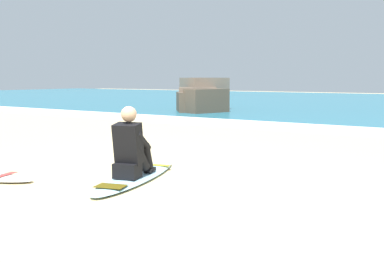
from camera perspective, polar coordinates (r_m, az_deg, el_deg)
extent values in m
plane|color=#CCB584|center=(5.81, -8.74, -7.18)|extent=(80.00, 80.00, 0.00)
cube|color=white|center=(12.63, 15.86, 0.41)|extent=(80.00, 0.90, 0.11)
ellipsoid|color=#9ED1E5|center=(6.36, -6.94, -5.60)|extent=(1.16, 2.45, 0.07)
cube|color=gold|center=(6.96, -4.65, -4.18)|extent=(0.49, 0.23, 0.01)
cube|color=#4C400C|center=(5.68, -10.18, -6.76)|extent=(0.42, 0.33, 0.01)
cube|color=black|center=(6.07, -8.13, -4.85)|extent=(0.38, 0.33, 0.20)
cylinder|color=black|center=(6.25, -8.21, -3.12)|extent=(0.25, 0.43, 0.43)
cylinder|color=black|center=(6.44, -7.51, -3.09)|extent=(0.18, 0.28, 0.42)
cube|color=black|center=(6.54, -7.25, -4.67)|extent=(0.15, 0.24, 0.05)
cylinder|color=black|center=(6.17, -6.55, -3.24)|extent=(0.25, 0.43, 0.43)
cylinder|color=black|center=(6.35, -5.64, -3.21)|extent=(0.18, 0.28, 0.42)
cube|color=black|center=(6.44, -5.32, -4.82)|extent=(0.15, 0.24, 0.05)
cube|color=black|center=(6.05, -8.01, -1.53)|extent=(0.40, 0.37, 0.57)
sphere|color=tan|center=(6.03, -7.95, 2.17)|extent=(0.21, 0.21, 0.21)
cylinder|color=black|center=(6.24, -8.56, -1.06)|extent=(0.19, 0.41, 0.31)
cylinder|color=black|center=(6.12, -6.22, -1.18)|extent=(0.19, 0.41, 0.31)
cube|color=red|center=(6.71, -22.74, -5.11)|extent=(0.21, 0.49, 0.01)
cube|color=#756656|center=(19.06, 1.51, 4.67)|extent=(2.17, 2.17, 1.40)
cube|color=#756656|center=(18.12, 0.70, 3.96)|extent=(1.67, 1.48, 1.02)
cube|color=brown|center=(17.65, -0.62, 3.59)|extent=(1.59, 1.71, 0.84)
cube|color=brown|center=(17.13, 1.84, 3.73)|extent=(1.26, 1.80, 0.99)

